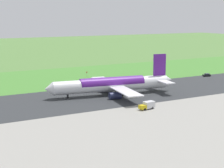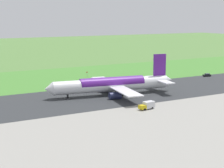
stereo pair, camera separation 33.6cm
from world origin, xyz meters
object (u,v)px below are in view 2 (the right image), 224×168
Objects in this scene: service_truck_baggage at (147,105)px; service_car_followme at (207,75)px; traffic_cone_orange at (84,79)px; no_stopping_sign at (87,74)px; airliner_main at (113,84)px.

service_truck_baggage is 78.86m from service_car_followme.
service_truck_baggage is 66.58m from traffic_cone_orange.
no_stopping_sign reaches higher than traffic_cone_orange.
service_car_followme is at bearing 158.09° from traffic_cone_orange.
traffic_cone_orange is at bearing -96.09° from service_truck_baggage.
no_stopping_sign is 5.37× the size of traffic_cone_orange.
no_stopping_sign is at bearing -128.83° from traffic_cone_orange.
no_stopping_sign is at bearing -26.97° from service_car_followme.
service_car_followme is at bearing 153.03° from no_stopping_sign.
service_car_followme is 62.71m from no_stopping_sign.
service_truck_baggage is at bearing 87.60° from airliner_main.
service_truck_baggage is (1.09, 26.05, -2.95)m from airliner_main.
traffic_cone_orange is (59.51, -23.93, -0.57)m from service_car_followme.
service_truck_baggage is at bearing 32.41° from service_car_followme.
airliner_main is 26.24m from service_truck_baggage.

